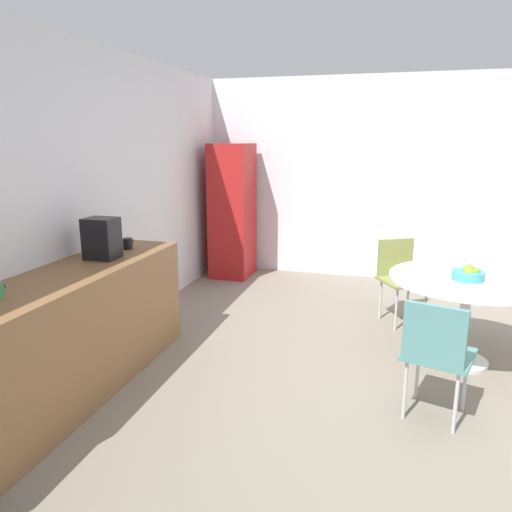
{
  "coord_description": "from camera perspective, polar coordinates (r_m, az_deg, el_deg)",
  "views": [
    {
      "loc": [
        -3.55,
        0.49,
        1.81
      ],
      "look_at": [
        -0.12,
        1.46,
        0.95
      ],
      "focal_mm": 34.18,
      "sensor_mm": 36.0,
      "label": 1
    }
  ],
  "objects": [
    {
      "name": "round_table",
      "position": [
        4.27,
        23.45,
        -3.83
      ],
      "size": [
        1.22,
        1.22,
        0.74
      ],
      "color": "silver",
      "rests_on": "ground_plane"
    },
    {
      "name": "chair_olive",
      "position": [
        5.11,
        16.42,
        -1.63
      ],
      "size": [
        0.57,
        0.57,
        0.83
      ],
      "color": "silver",
      "rests_on": "ground_plane"
    },
    {
      "name": "mug_green",
      "position": [
        4.26,
        -14.75,
        1.42
      ],
      "size": [
        0.13,
        0.08,
        0.09
      ],
      "color": "black",
      "rests_on": "counter_block"
    },
    {
      "name": "ground_plane",
      "position": [
        4.02,
        21.73,
        -14.28
      ],
      "size": [
        6.0,
        6.0,
        0.0
      ],
      "primitive_type": "plane",
      "color": "gray"
    },
    {
      "name": "locker_cabinet",
      "position": [
        6.51,
        -2.78,
        5.28
      ],
      "size": [
        0.6,
        0.5,
        1.76
      ],
      "primitive_type": "cube",
      "color": "#B21E1E",
      "rests_on": "ground_plane"
    },
    {
      "name": "chair_teal",
      "position": [
        3.34,
        20.32,
        -10.02
      ],
      "size": [
        0.52,
        0.52,
        0.83
      ],
      "color": "silver",
      "rests_on": "ground_plane"
    },
    {
      "name": "wall_back",
      "position": [
        4.38,
        -19.36,
        6.09
      ],
      "size": [
        6.0,
        0.1,
        2.6
      ],
      "primitive_type": "cube",
      "color": "silver",
      "rests_on": "ground_plane"
    },
    {
      "name": "coffee_maker",
      "position": [
        3.96,
        -17.61,
        1.98
      ],
      "size": [
        0.2,
        0.24,
        0.32
      ],
      "primitive_type": "cube",
      "color": "black",
      "rests_on": "counter_block"
    },
    {
      "name": "wall_side_right",
      "position": [
        6.59,
        20.29,
        8.26
      ],
      "size": [
        0.1,
        6.0,
        2.6
      ],
      "primitive_type": "cube",
      "color": "silver",
      "rests_on": "ground_plane"
    },
    {
      "name": "fruit_bowl",
      "position": [
        4.15,
        23.65,
        -1.95
      ],
      "size": [
        0.25,
        0.25,
        0.13
      ],
      "color": "teal",
      "rests_on": "round_table"
    },
    {
      "name": "counter_block",
      "position": [
        3.8,
        -20.37,
        -8.31
      ],
      "size": [
        2.25,
        0.6,
        0.9
      ],
      "primitive_type": "cube",
      "color": "brown",
      "rests_on": "ground_plane"
    }
  ]
}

